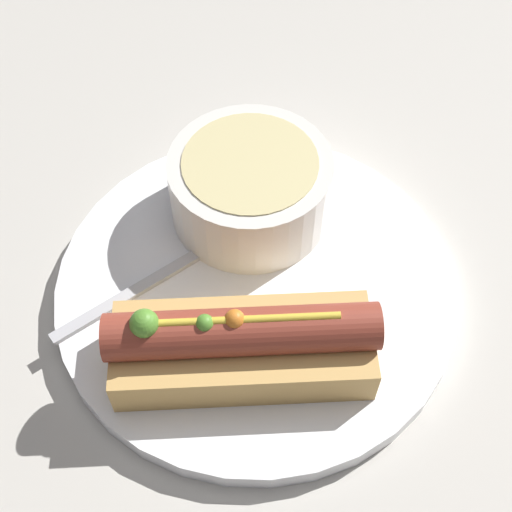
# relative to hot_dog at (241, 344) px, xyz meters

# --- Properties ---
(ground_plane) EXTENTS (4.00, 4.00, 0.00)m
(ground_plane) POSITION_rel_hot_dog_xyz_m (0.01, 0.06, -0.04)
(ground_plane) COLOR #BCB7AD
(dinner_plate) EXTENTS (0.28, 0.28, 0.02)m
(dinner_plate) POSITION_rel_hot_dog_xyz_m (0.01, 0.06, -0.03)
(dinner_plate) COLOR white
(dinner_plate) RESTS_ON ground_plane
(hot_dog) EXTENTS (0.17, 0.06, 0.06)m
(hot_dog) POSITION_rel_hot_dog_xyz_m (0.00, 0.00, 0.00)
(hot_dog) COLOR tan
(hot_dog) RESTS_ON dinner_plate
(soup_bowl) EXTENTS (0.12, 0.12, 0.05)m
(soup_bowl) POSITION_rel_hot_dog_xyz_m (0.01, 0.13, 0.01)
(soup_bowl) COLOR silver
(soup_bowl) RESTS_ON dinner_plate
(spoon) EXTENTS (0.14, 0.10, 0.01)m
(spoon) POSITION_rel_hot_dog_xyz_m (-0.03, 0.09, -0.02)
(spoon) COLOR #B7B7BC
(spoon) RESTS_ON dinner_plate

